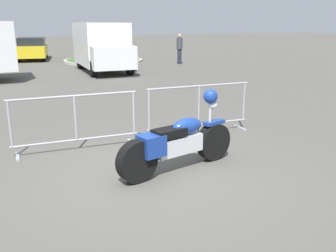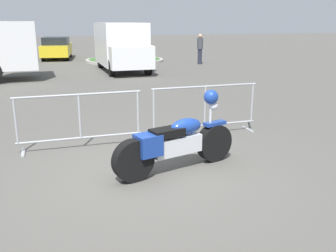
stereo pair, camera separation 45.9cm
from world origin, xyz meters
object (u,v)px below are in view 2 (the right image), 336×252
at_px(parked_car_yellow, 57,48).
at_px(pedestrian, 200,48).
at_px(delivery_van, 121,45).
at_px(motorcycle, 176,142).
at_px(crowd_barrier_near, 80,120).
at_px(parked_car_green, 10,48).
at_px(crowd_barrier_far, 205,109).

bearing_deg(parked_car_yellow, pedestrian, -119.38).
xyz_separation_m(delivery_van, parked_car_yellow, (-2.55, 7.39, -0.53)).
bearing_deg(parked_car_yellow, motorcycle, -169.23).
height_order(motorcycle, pedestrian, pedestrian).
distance_m(crowd_barrier_near, pedestrian, 15.19).
bearing_deg(parked_car_green, crowd_barrier_far, -156.90).
height_order(crowd_barrier_near, crowd_barrier_far, same).
relative_size(parked_car_yellow, pedestrian, 2.59).
bearing_deg(delivery_van, parked_car_green, -143.12).
distance_m(crowd_barrier_far, delivery_van, 11.37).
bearing_deg(crowd_barrier_far, pedestrian, 65.50).
distance_m(motorcycle, crowd_barrier_near, 2.14).
xyz_separation_m(motorcycle, pedestrian, (7.08, 14.33, 0.43)).
relative_size(motorcycle, parked_car_yellow, 0.51).
distance_m(crowd_barrier_far, parked_car_green, 19.57).
relative_size(motorcycle, crowd_barrier_near, 0.94).
relative_size(motorcycle, parked_car_green, 0.49).
height_order(crowd_barrier_far, parked_car_green, parked_car_green).
distance_m(motorcycle, parked_car_yellow, 20.39).
bearing_deg(pedestrian, parked_car_yellow, 48.16).
relative_size(crowd_barrier_near, delivery_van, 0.47).
relative_size(motorcycle, pedestrian, 1.33).
bearing_deg(pedestrian, parked_car_green, 55.41).
height_order(delivery_van, parked_car_yellow, delivery_van).
distance_m(motorcycle, crowd_barrier_far, 2.15).
bearing_deg(delivery_van, parked_car_yellow, -158.96).
distance_m(crowd_barrier_far, pedestrian, 13.90).
height_order(crowd_barrier_near, delivery_van, delivery_van).
bearing_deg(motorcycle, parked_car_green, 85.87).
xyz_separation_m(crowd_barrier_near, pedestrian, (8.40, 12.64, 0.36)).
bearing_deg(crowd_barrier_near, pedestrian, 56.39).
xyz_separation_m(crowd_barrier_near, parked_car_green, (-1.86, 19.04, 0.20)).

